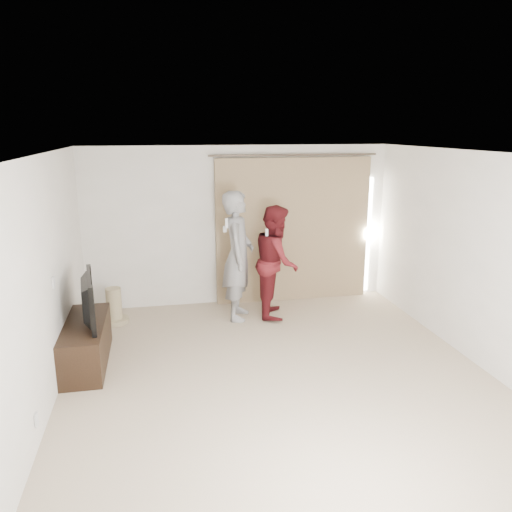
{
  "coord_description": "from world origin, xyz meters",
  "views": [
    {
      "loc": [
        -1.33,
        -5.21,
        2.86
      ],
      "look_at": [
        -0.03,
        1.2,
        1.18
      ],
      "focal_mm": 35.0,
      "sensor_mm": 36.0,
      "label": 1
    }
  ],
  "objects_px": {
    "tv_console": "(86,343)",
    "tv": "(82,300)",
    "person_man": "(238,256)",
    "person_woman": "(276,261)"
  },
  "relations": [
    {
      "from": "tv_console",
      "to": "person_man",
      "type": "bearing_deg",
      "value": 29.42
    },
    {
      "from": "person_man",
      "to": "person_woman",
      "type": "distance_m",
      "value": 0.61
    },
    {
      "from": "tv",
      "to": "person_man",
      "type": "bearing_deg",
      "value": -68.48
    },
    {
      "from": "person_woman",
      "to": "tv_console",
      "type": "bearing_deg",
      "value": -156.28
    },
    {
      "from": "tv_console",
      "to": "tv",
      "type": "height_order",
      "value": "tv"
    },
    {
      "from": "tv",
      "to": "person_woman",
      "type": "relative_size",
      "value": 0.6
    },
    {
      "from": "tv",
      "to": "tv_console",
      "type": "bearing_deg",
      "value": -0.0
    },
    {
      "from": "tv_console",
      "to": "person_woman",
      "type": "distance_m",
      "value": 3.03
    },
    {
      "from": "person_man",
      "to": "person_woman",
      "type": "relative_size",
      "value": 1.13
    },
    {
      "from": "person_man",
      "to": "tv",
      "type": "bearing_deg",
      "value": -150.58
    }
  ]
}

